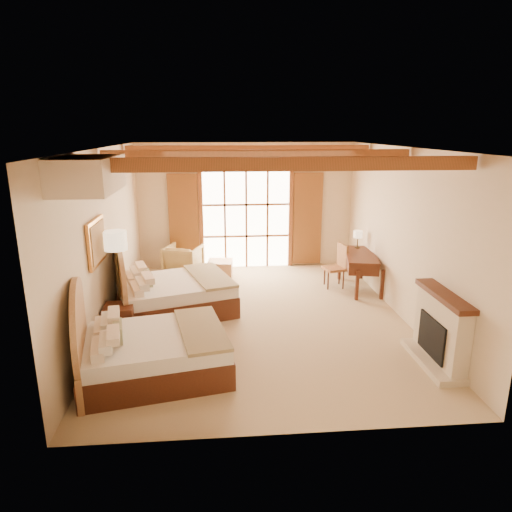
{
  "coord_description": "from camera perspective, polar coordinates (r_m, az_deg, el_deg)",
  "views": [
    {
      "loc": [
        -0.75,
        -8.12,
        3.51
      ],
      "look_at": [
        -0.03,
        0.2,
        1.19
      ],
      "focal_mm": 32.0,
      "sensor_mm": 36.0,
      "label": 1
    }
  ],
  "objects": [
    {
      "name": "wall_right",
      "position": [
        9.05,
        17.95,
        2.6
      ],
      "size": [
        0.0,
        7.0,
        7.0
      ],
      "primitive_type": "plane",
      "rotation": [
        1.57,
        0.0,
        -1.57
      ],
      "color": "beige",
      "rests_on": "ground"
    },
    {
      "name": "desk_lamp",
      "position": [
        10.92,
        12.63,
        2.59
      ],
      "size": [
        0.21,
        0.21,
        0.41
      ],
      "color": "#3B2E18",
      "rests_on": "desk"
    },
    {
      "name": "bed_far",
      "position": [
        9.16,
        -11.18,
        -4.4
      ],
      "size": [
        2.64,
        2.22,
        1.43
      ],
      "rotation": [
        0.0,
        0.0,
        0.31
      ],
      "color": "#4F2414",
      "rests_on": "floor"
    },
    {
      "name": "ottoman",
      "position": [
        11.19,
        -4.5,
        -1.64
      ],
      "size": [
        0.63,
        0.63,
        0.42
      ],
      "primitive_type": "cube",
      "rotation": [
        0.0,
        0.0,
        -0.1
      ],
      "color": "tan",
      "rests_on": "floor"
    },
    {
      "name": "desk",
      "position": [
        10.58,
        12.84,
        -1.72
      ],
      "size": [
        0.94,
        1.62,
        0.82
      ],
      "rotation": [
        0.0,
        0.0,
        -0.2
      ],
      "color": "#4F2414",
      "rests_on": "floor"
    },
    {
      "name": "painting",
      "position": [
        7.83,
        -19.27,
        1.67
      ],
      "size": [
        0.06,
        0.95,
        0.75
      ],
      "color": "#CE863C",
      "rests_on": "wall_left"
    },
    {
      "name": "floor",
      "position": [
        8.88,
        0.3,
        -7.73
      ],
      "size": [
        7.0,
        7.0,
        0.0
      ],
      "primitive_type": "plane",
      "color": "tan",
      "rests_on": "ground"
    },
    {
      "name": "wall_left",
      "position": [
        8.58,
        -18.31,
        1.89
      ],
      "size": [
        0.0,
        7.0,
        7.0
      ],
      "primitive_type": "plane",
      "rotation": [
        1.57,
        0.0,
        1.57
      ],
      "color": "beige",
      "rests_on": "ground"
    },
    {
      "name": "nightstand",
      "position": [
        8.31,
        -16.68,
        -7.87
      ],
      "size": [
        0.53,
        0.53,
        0.6
      ],
      "primitive_type": "cube",
      "rotation": [
        0.0,
        0.0,
        0.06
      ],
      "color": "#4F2414",
      "rests_on": "floor"
    },
    {
      "name": "floor_lamp",
      "position": [
        8.19,
        -17.14,
        1.09
      ],
      "size": [
        0.39,
        0.39,
        1.84
      ],
      "color": "#3B2E18",
      "rests_on": "floor"
    },
    {
      "name": "bed_near",
      "position": [
        6.99,
        -13.91,
        -11.22
      ],
      "size": [
        2.37,
        1.95,
        1.37
      ],
      "rotation": [
        0.0,
        0.0,
        0.2
      ],
      "color": "#4F2414",
      "rests_on": "floor"
    },
    {
      "name": "desk_chair",
      "position": [
        10.63,
        9.86,
        -2.21
      ],
      "size": [
        0.53,
        0.52,
        1.0
      ],
      "rotation": [
        0.0,
        0.0,
        0.23
      ],
      "color": "#9A6139",
      "rests_on": "floor"
    },
    {
      "name": "canopy_valance",
      "position": [
        6.37,
        -20.25,
        9.55
      ],
      "size": [
        0.7,
        1.4,
        0.45
      ],
      "primitive_type": "cube",
      "color": "#F6DFC7",
      "rests_on": "ceiling"
    },
    {
      "name": "fireplace",
      "position": [
        7.6,
        21.96,
        -8.91
      ],
      "size": [
        0.46,
        1.4,
        1.16
      ],
      "color": "beige",
      "rests_on": "ground"
    },
    {
      "name": "ceiling",
      "position": [
        8.16,
        0.33,
        13.37
      ],
      "size": [
        7.0,
        7.0,
        0.0
      ],
      "primitive_type": "plane",
      "rotation": [
        3.14,
        0.0,
        0.0
      ],
      "color": "#AA6737",
      "rests_on": "ground"
    },
    {
      "name": "armchair",
      "position": [
        11.39,
        -9.06,
        -0.56
      ],
      "size": [
        1.05,
        1.06,
        0.77
      ],
      "primitive_type": "imported",
      "rotation": [
        0.0,
        0.0,
        -3.46
      ],
      "color": "tan",
      "rests_on": "floor"
    },
    {
      "name": "wall_back",
      "position": [
        11.8,
        -1.25,
        6.24
      ],
      "size": [
        5.5,
        0.0,
        5.5
      ],
      "primitive_type": "plane",
      "rotation": [
        1.57,
        0.0,
        0.0
      ],
      "color": "beige",
      "rests_on": "ground"
    },
    {
      "name": "french_doors",
      "position": [
        11.81,
        -1.22,
        4.52
      ],
      "size": [
        3.95,
        0.08,
        2.6
      ],
      "color": "white",
      "rests_on": "ground"
    },
    {
      "name": "ceiling_beams",
      "position": [
        8.17,
        0.33,
        12.53
      ],
      "size": [
        5.39,
        4.6,
        0.18
      ],
      "primitive_type": null,
      "color": "#984E27",
      "rests_on": "ceiling"
    }
  ]
}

